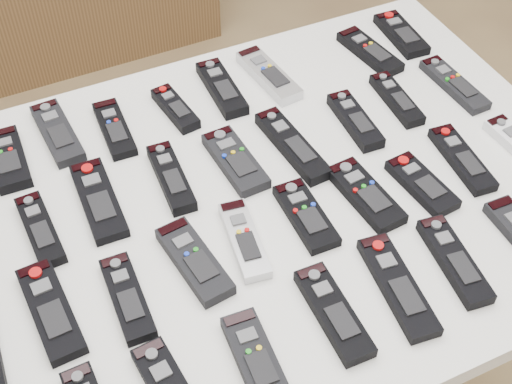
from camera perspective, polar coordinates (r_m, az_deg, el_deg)
name	(u,v)px	position (r m, az deg, el deg)	size (l,w,h in m)	color
table	(256,220)	(1.32, 0.00, -2.29)	(1.25, 0.88, 0.78)	white
remote_1	(8,159)	(1.41, -19.20, 2.48)	(0.06, 0.16, 0.02)	black
remote_2	(57,133)	(1.44, -15.60, 4.59)	(0.06, 0.18, 0.02)	black
remote_3	(114,129)	(1.43, -11.26, 4.99)	(0.05, 0.16, 0.02)	black
remote_4	(175,109)	(1.45, -6.47, 6.64)	(0.04, 0.14, 0.02)	black
remote_5	(222,88)	(1.49, -2.76, 8.30)	(0.05, 0.17, 0.02)	black
remote_6	(269,75)	(1.52, 1.02, 9.32)	(0.05, 0.18, 0.02)	#B7B7BC
remote_7	(370,52)	(1.61, 9.08, 11.03)	(0.05, 0.17, 0.02)	black
remote_8	(401,34)	(1.68, 11.54, 12.27)	(0.06, 0.16, 0.02)	black
remote_10	(40,230)	(1.27, -16.88, -2.91)	(0.05, 0.16, 0.02)	black
remote_11	(99,200)	(1.29, -12.48, -0.64)	(0.06, 0.19, 0.02)	black
remote_12	(171,178)	(1.31, -6.80, 1.15)	(0.05, 0.17, 0.02)	black
remote_13	(235,161)	(1.33, -1.66, 2.51)	(0.06, 0.17, 0.02)	black
remote_14	(292,145)	(1.36, 2.92, 3.75)	(0.05, 0.20, 0.02)	black
remote_15	(355,120)	(1.43, 7.94, 5.69)	(0.05, 0.16, 0.02)	black
remote_16	(397,99)	(1.49, 11.18, 7.29)	(0.04, 0.16, 0.02)	black
remote_17	(454,84)	(1.56, 15.57, 8.29)	(0.05, 0.18, 0.02)	black
remote_19	(51,310)	(1.17, -16.10, -9.09)	(0.06, 0.19, 0.02)	black
remote_20	(127,298)	(1.15, -10.24, -8.31)	(0.05, 0.17, 0.02)	black
remote_21	(194,261)	(1.18, -4.95, -5.52)	(0.06, 0.17, 0.02)	black
remote_22	(244,240)	(1.21, -0.93, -3.84)	(0.05, 0.17, 0.02)	#B7B7BC
remote_23	(306,216)	(1.24, 4.02, -1.89)	(0.06, 0.16, 0.02)	black
remote_24	(366,195)	(1.29, 8.76, -0.22)	(0.06, 0.17, 0.02)	black
remote_25	(422,184)	(1.32, 13.14, 0.60)	(0.06, 0.15, 0.02)	black
remote_26	(462,159)	(1.39, 16.15, 2.55)	(0.05, 0.17, 0.02)	black
remote_31	(256,359)	(1.08, -0.02, -13.25)	(0.05, 0.16, 0.02)	black
remote_32	(334,313)	(1.13, 6.23, -9.58)	(0.05, 0.18, 0.02)	black
remote_33	(398,286)	(1.17, 11.27, -7.38)	(0.05, 0.20, 0.02)	black
remote_34	(454,261)	(1.22, 15.59, -5.30)	(0.05, 0.18, 0.02)	black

